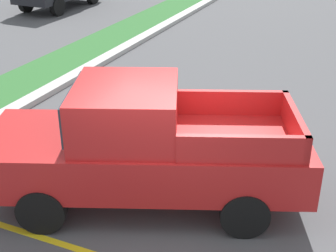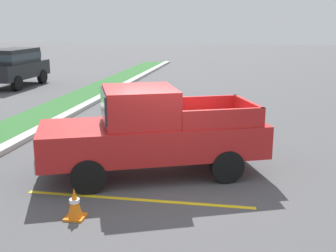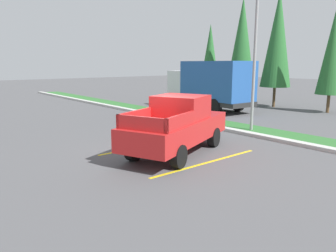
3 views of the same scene
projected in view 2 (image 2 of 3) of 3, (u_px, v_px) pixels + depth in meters
ground_plane at (169, 181)px, 9.81m from camera, size 120.00×120.00×0.00m
parking_line_near at (138, 200)px, 8.77m from camera, size 0.12×4.80×0.01m
parking_line_far at (165, 154)px, 11.73m from camera, size 0.12×4.80×0.01m
pickup_truck_main at (151, 132)px, 9.99m from camera, size 3.69×5.54×2.10m
suv_distant at (14, 64)px, 23.50m from camera, size 4.63×2.02×2.10m
traffic_cone at (75, 204)px, 7.88m from camera, size 0.36×0.36×0.60m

